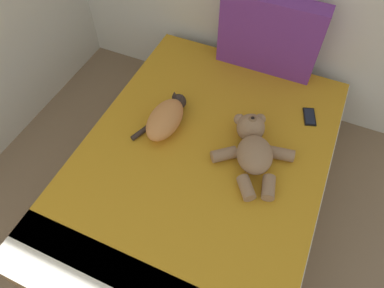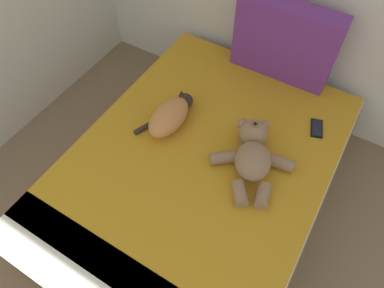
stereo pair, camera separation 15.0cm
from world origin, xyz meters
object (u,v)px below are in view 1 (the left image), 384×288
cell_phone (309,117)px  bed (200,177)px  cat (166,118)px  teddy_bear (253,147)px  patterned_cushion (269,35)px

cell_phone → bed: bearing=-132.7°
bed → cell_phone: cell_phone is taller
cell_phone → cat: bearing=-152.2°
cat → cell_phone: size_ratio=2.58×
cat → teddy_bear: teddy_bear is taller
bed → cell_phone: 0.80m
patterned_cushion → cell_phone: size_ratio=4.17×
patterned_cushion → bed: bearing=-96.3°
bed → patterned_cushion: size_ratio=2.98×
cat → patterned_cushion: bearing=63.3°
bed → patterned_cushion: 1.05m
bed → cat: bearing=155.3°
teddy_bear → bed: bearing=-154.2°
patterned_cushion → teddy_bear: patterned_cushion is taller
cat → cell_phone: cat is taller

